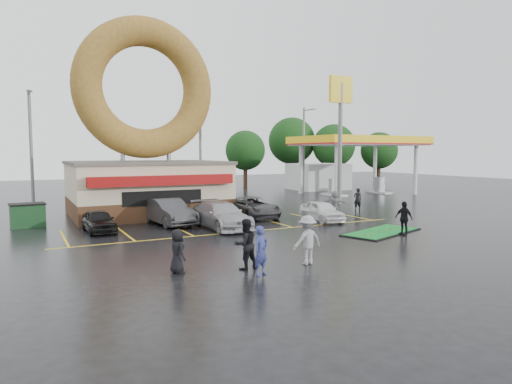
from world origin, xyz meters
name	(u,v)px	position (x,y,z in m)	size (l,w,h in m)	color
ground	(277,242)	(0.00, 0.00, 0.00)	(120.00, 120.00, 0.00)	black
donut_shop	(146,150)	(-3.00, 12.97, 4.46)	(10.20, 8.70, 13.50)	#472B19
gas_station	(340,158)	(20.00, 20.94, 3.70)	(12.30, 13.65, 5.90)	silver
shell_sign	(340,115)	(13.00, 12.00, 7.38)	(2.20, 0.36, 10.60)	slate
streetlight_left	(31,146)	(-10.00, 19.92, 4.78)	(0.40, 2.21, 9.00)	slate
streetlight_mid	(201,147)	(4.00, 20.92, 4.78)	(0.40, 2.21, 9.00)	slate
streetlight_right	(304,148)	(16.00, 21.92, 4.78)	(0.40, 2.21, 9.00)	slate
tree_far_a	(334,146)	(26.00, 30.00, 5.18)	(5.60, 5.60, 8.00)	#332114
tree_far_b	(379,151)	(32.00, 28.00, 4.53)	(4.90, 4.90, 7.00)	#332114
tree_far_c	(292,141)	(22.00, 34.00, 5.84)	(6.30, 6.30, 9.00)	#332114
tree_far_d	(245,150)	(14.00, 32.00, 4.53)	(4.90, 4.90, 7.00)	#332114
car_black	(99,221)	(-7.15, 6.98, 0.61)	(1.44, 3.57, 1.22)	black
car_dgrey	(168,212)	(-3.06, 7.67, 0.78)	(1.65, 4.73, 1.56)	#323235
car_silver	(222,215)	(-0.75, 5.03, 0.75)	(2.09, 5.14, 1.49)	#A6A5AB
car_grey	(253,207)	(2.77, 8.00, 0.68)	(2.25, 4.89, 1.36)	#333235
car_white	(322,211)	(5.92, 4.62, 0.64)	(1.52, 3.77, 1.29)	silver
person_blue	(261,251)	(-3.44, -4.78, 0.88)	(0.64, 0.42, 1.75)	navy
person_blackjkt	(245,244)	(-3.57, -3.77, 0.94)	(0.91, 0.71, 1.88)	black
person_hoodie	(307,240)	(-1.12, -4.21, 0.95)	(1.23, 0.70, 1.90)	gray
person_bystander	(177,251)	(-5.98, -3.15, 0.79)	(0.78, 0.50, 1.59)	black
person_cameraman	(404,218)	(6.87, -1.31, 0.89)	(1.04, 0.43, 1.77)	black
person_walker_near	(335,203)	(8.00, 6.02, 0.88)	(1.64, 0.52, 1.76)	gray
person_walker_far	(358,199)	(11.34, 7.66, 0.84)	(0.61, 0.40, 1.67)	black
dumpster	(28,216)	(-10.54, 10.62, 0.65)	(1.80, 1.20, 1.30)	#173C1D
putting_green	(382,232)	(6.35, -0.27, 0.04)	(5.43, 3.65, 0.63)	black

